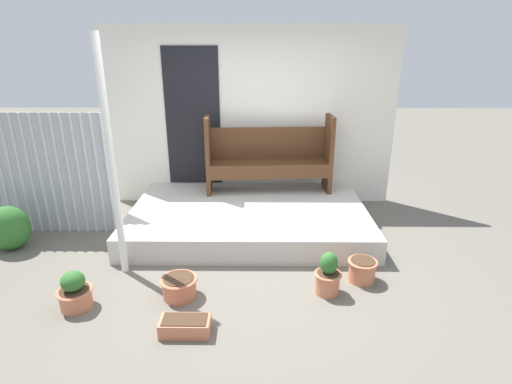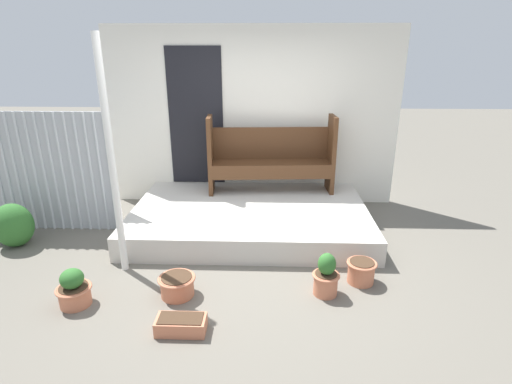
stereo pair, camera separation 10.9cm
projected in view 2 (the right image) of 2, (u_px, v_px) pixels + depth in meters
name	position (u px, v px, depth m)	size (l,w,h in m)	color
ground_plane	(245.00, 266.00, 4.45)	(24.00, 24.00, 0.00)	#666056
porch_slab	(250.00, 217.00, 5.34)	(3.07, 1.99, 0.30)	beige
house_wall	(251.00, 118.00, 5.90)	(4.27, 0.08, 2.60)	white
fence_corrugated	(26.00, 172.00, 5.12)	(2.33, 0.05, 1.56)	#ADB2B7
support_post	(112.00, 162.00, 3.98)	(0.07, 0.07, 2.44)	white
bench	(271.00, 155.00, 5.71)	(1.80, 0.52, 1.10)	#4C2D19
flower_pot_left	(74.00, 290.00, 3.74)	(0.33, 0.33, 0.38)	#C67251
flower_pot_middle	(177.00, 285.00, 3.89)	(0.37, 0.37, 0.21)	#C67251
flower_pot_right	(326.00, 277.00, 3.89)	(0.27, 0.27, 0.45)	#C67251
flower_pot_far_right	(361.00, 271.00, 4.11)	(0.31, 0.31, 0.24)	#C67251
planter_box_rect	(181.00, 325.00, 3.41)	(0.43, 0.21, 0.14)	#C67251
shrub_by_fence	(13.00, 225.00, 4.82)	(0.47, 0.42, 0.54)	#2D6628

